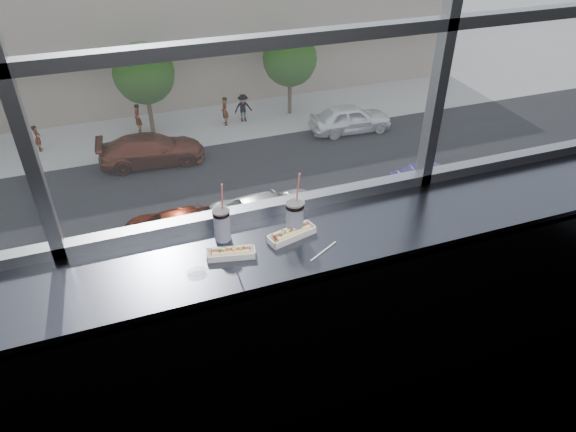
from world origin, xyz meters
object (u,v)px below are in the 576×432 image
object	(u,v)px
soda_cup_left	(222,223)
soda_cup_right	(295,216)
hotdog_tray_left	(231,253)
car_far_b	(151,145)
pedestrian_a	(37,136)
loose_straw	(323,251)
pedestrian_c	(224,108)
wrapper	(196,272)
tree_center	(144,74)
hotdog_tray_right	(292,233)
pedestrian_b	(137,116)
car_near_c	(193,223)
pedestrian_d	(243,105)
car_near_d	(270,207)
car_far_c	(351,114)
car_near_e	(434,176)
tree_right	(290,59)

from	to	relation	value
soda_cup_left	soda_cup_right	xyz separation A→B (m)	(0.35, -0.08, 0.01)
hotdog_tray_left	soda_cup_right	size ratio (longest dim) A/B	0.67
hotdog_tray_left	soda_cup_right	bearing A→B (deg)	24.27
car_far_b	pedestrian_a	xyz separation A→B (m)	(-5.93, 3.84, -0.18)
loose_straw	hotdog_tray_left	bearing A→B (deg)	135.59
loose_straw	pedestrian_a	bearing A→B (deg)	71.28
pedestrian_c	hotdog_tray_left	bearing A→B (deg)	-12.69
wrapper	tree_center	size ratio (longest dim) A/B	0.02
hotdog_tray_left	loose_straw	world-z (taller)	hotdog_tray_left
hotdog_tray_right	soda_cup_right	distance (m)	0.09
tree_center	car_far_b	bearing A→B (deg)	-97.47
pedestrian_b	pedestrian_a	xyz separation A→B (m)	(-5.69, -0.60, -0.13)
car_near_c	tree_center	world-z (taller)	tree_center
hotdog_tray_right	soda_cup_right	xyz separation A→B (m)	(0.03, 0.03, 0.08)
pedestrian_d	pedestrian_c	size ratio (longest dim) A/B	1.00
loose_straw	hotdog_tray_right	bearing A→B (deg)	93.53
soda_cup_right	pedestrian_a	bearing A→B (deg)	100.12
car_near_d	car_far_c	bearing A→B (deg)	-44.03
car_far_b	pedestrian_d	size ratio (longest dim) A/B	3.03
car_near_e	wrapper	bearing A→B (deg)	146.64
car_near_c	pedestrian_d	size ratio (longest dim) A/B	2.88
pedestrian_a	tree_center	distance (m)	7.03
hotdog_tray_left	pedestrian_b	xyz separation A→B (m)	(1.02, 28.74, -11.02)
pedestrian_a	tree_right	xyz separation A→B (m)	(15.43, 0.16, 2.68)
tree_center	car_near_d	bearing A→B (deg)	-73.14
hotdog_tray_left	car_far_c	world-z (taller)	hotdog_tray_left
hotdog_tray_right	tree_right	distance (m)	31.29
car_far_b	car_near_d	bearing A→B (deg)	-148.36
car_near_e	pedestrian_b	size ratio (longest dim) A/B	2.68
wrapper	car_near_e	xyz separation A→B (m)	(14.11, 16.36, -11.10)
wrapper	car_near_c	size ratio (longest dim) A/B	0.02
pedestrian_c	pedestrian_d	bearing A→B (deg)	94.22
car_far_b	tree_right	distance (m)	10.61
hotdog_tray_left	soda_cup_left	world-z (taller)	soda_cup_left
car_far_c	tree_right	world-z (taller)	tree_right
pedestrian_a	car_near_e	bearing A→B (deg)	-122.50
hotdog_tray_right	pedestrian_a	bearing A→B (deg)	85.71
tree_center	soda_cup_right	bearing A→B (deg)	-92.92
hotdog_tray_right	soda_cup_left	world-z (taller)	soda_cup_left
hotdog_tray_left	car_far_b	xyz separation A→B (m)	(1.27, 24.30, -10.97)
car_near_c	pedestrian_d	distance (m)	13.02
loose_straw	tree_center	bearing A→B (deg)	58.33
car_near_c	pedestrian_a	bearing A→B (deg)	29.98
soda_cup_left	wrapper	distance (m)	0.29
pedestrian_c	soda_cup_right	bearing A→B (deg)	-12.03
car_near_c	tree_right	xyz separation A→B (m)	(8.82, 12.00, 2.55)
tree_right	pedestrian_b	bearing A→B (deg)	177.41
hotdog_tray_right	wrapper	size ratio (longest dim) A/B	2.79
soda_cup_left	car_near_c	xyz separation A→B (m)	(1.95, 16.14, -11.10)
wrapper	pedestrian_b	size ratio (longest dim) A/B	0.04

